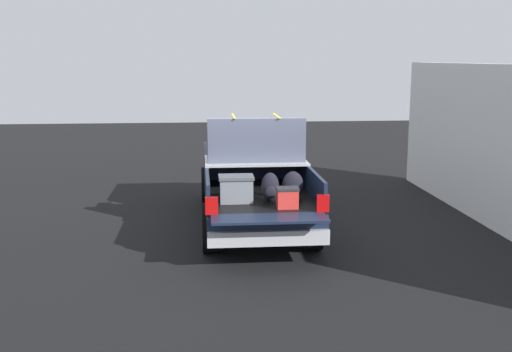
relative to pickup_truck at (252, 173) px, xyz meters
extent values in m
plane|color=black|center=(-0.39, 0.00, -0.98)|extent=(40.00, 40.00, 0.00)
cube|color=#162138|center=(-0.39, 0.00, -0.35)|extent=(5.50, 1.92, 0.44)
cube|color=black|center=(-1.59, 0.00, -0.11)|extent=(2.80, 1.80, 0.04)
cube|color=#162138|center=(-1.59, 0.93, 0.12)|extent=(2.80, 0.06, 0.50)
cube|color=#162138|center=(-1.59, -0.93, 0.12)|extent=(2.80, 0.06, 0.50)
cube|color=#162138|center=(-0.22, 0.00, 0.12)|extent=(0.06, 1.80, 0.50)
cube|color=#162138|center=(-3.26, 0.00, -0.11)|extent=(0.55, 1.80, 0.04)
cube|color=#B2B2B7|center=(-0.81, 0.00, 0.39)|extent=(1.25, 1.92, 0.04)
cube|color=#162138|center=(0.96, 0.00, 0.12)|extent=(2.30, 1.92, 0.50)
cube|color=#2D3842|center=(0.86, 0.00, 0.66)|extent=(1.94, 1.76, 0.57)
cube|color=#162138|center=(2.31, 0.00, 0.06)|extent=(0.40, 1.82, 0.38)
cube|color=#B2B2B7|center=(-3.11, 0.00, -0.45)|extent=(0.24, 1.92, 0.24)
cube|color=red|center=(-3.01, 0.88, 0.05)|extent=(0.06, 0.20, 0.28)
cube|color=red|center=(-3.01, -0.88, 0.05)|extent=(0.06, 0.20, 0.28)
cylinder|color=black|center=(1.36, 0.88, -0.55)|extent=(0.86, 0.30, 0.86)
cylinder|color=black|center=(1.36, -0.88, -0.55)|extent=(0.86, 0.30, 0.86)
cylinder|color=black|center=(-2.14, 0.88, -0.55)|extent=(0.86, 0.30, 0.86)
cylinder|color=black|center=(-2.14, -0.88, -0.55)|extent=(0.86, 0.30, 0.86)
cube|color=slate|center=(-2.18, 0.45, 0.11)|extent=(0.40, 0.55, 0.40)
cube|color=#505359|center=(-2.18, 0.45, 0.34)|extent=(0.44, 0.59, 0.05)
ellipsoid|color=black|center=(-2.16, -0.14, 0.15)|extent=(0.20, 0.31, 0.49)
ellipsoid|color=black|center=(-2.27, -0.14, 0.08)|extent=(0.09, 0.22, 0.22)
ellipsoid|color=black|center=(-2.06, -0.54, 0.15)|extent=(0.20, 0.37, 0.49)
ellipsoid|color=black|center=(-2.17, -0.54, 0.08)|extent=(0.09, 0.26, 0.21)
cube|color=red|center=(-2.69, -0.36, 0.06)|extent=(0.26, 0.34, 0.30)
cube|color=#262628|center=(-2.69, -0.36, 0.23)|extent=(0.28, 0.36, 0.04)
cube|color=#4C5166|center=(-0.81, 0.00, 0.62)|extent=(0.83, 1.81, 0.42)
cube|color=#4C5166|center=(-1.14, 0.00, 1.03)|extent=(0.16, 1.81, 0.40)
cube|color=#4C5166|center=(-0.76, 0.81, 0.94)|extent=(0.59, 0.20, 0.22)
cube|color=#4C5166|center=(-0.76, -0.81, 0.94)|extent=(0.59, 0.20, 0.22)
cube|color=yellow|center=(-0.81, 0.41, 1.24)|extent=(0.93, 0.03, 0.02)
cube|color=yellow|center=(-0.81, -0.41, 1.24)|extent=(0.93, 0.03, 0.02)
cube|color=white|center=(-1.28, -4.78, 0.61)|extent=(10.08, 0.36, 3.18)
camera|label=1|loc=(-12.31, 1.04, 2.32)|focal=42.99mm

